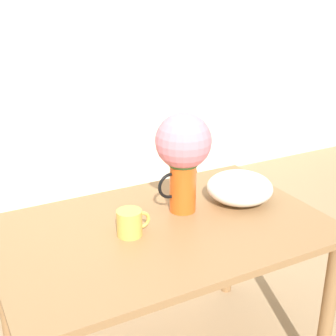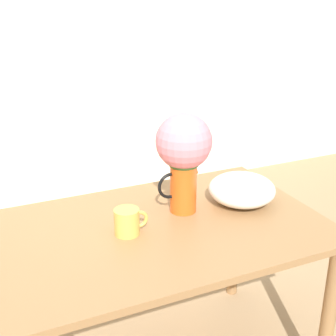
{
  "view_description": "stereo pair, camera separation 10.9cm",
  "coord_description": "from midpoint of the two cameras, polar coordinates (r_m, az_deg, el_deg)",
  "views": [
    {
      "loc": [
        -0.63,
        -1.52,
        1.65
      ],
      "look_at": [
        0.2,
        0.05,
        0.95
      ],
      "focal_mm": 50.0,
      "sensor_mm": 36.0,
      "label": 1
    },
    {
      "loc": [
        -0.53,
        -1.56,
        1.65
      ],
      "look_at": [
        0.2,
        0.05,
        0.95
      ],
      "focal_mm": 50.0,
      "sensor_mm": 36.0,
      "label": 2
    }
  ],
  "objects": [
    {
      "name": "wall_back",
      "position": [
        3.53,
        -19.0,
        14.69
      ],
      "size": [
        8.0,
        0.05,
        2.6
      ],
      "color": "#EDE5CC",
      "rests_on": "ground_plane"
    },
    {
      "name": "table",
      "position": [
        1.95,
        -2.28,
        -9.76
      ],
      "size": [
        1.32,
        0.85,
        0.75
      ],
      "color": "olive",
      "rests_on": "ground_plane"
    },
    {
      "name": "flower_vase",
      "position": [
        1.91,
        0.24,
        2.15
      ],
      "size": [
        0.23,
        0.23,
        0.43
      ],
      "color": "#E05619",
      "rests_on": "table"
    },
    {
      "name": "coffee_mug",
      "position": [
        1.82,
        -6.35,
        -6.68
      ],
      "size": [
        0.14,
        0.1,
        0.1
      ],
      "color": "gold",
      "rests_on": "table"
    },
    {
      "name": "white_bowl",
      "position": [
        2.09,
        7.27,
        -2.4
      ],
      "size": [
        0.29,
        0.29,
        0.13
      ],
      "color": "white",
      "rests_on": "table"
    }
  ]
}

